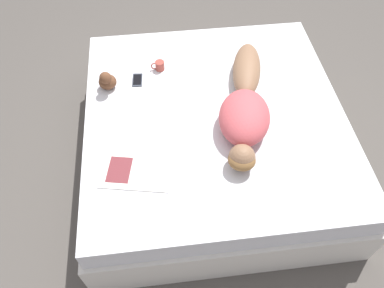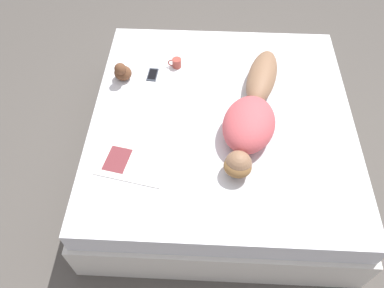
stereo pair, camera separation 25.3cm
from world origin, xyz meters
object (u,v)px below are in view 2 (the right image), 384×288
at_px(open_magazine, 133,163).
at_px(coffee_mug, 176,63).
at_px(cell_phone, 153,75).
at_px(person, 252,112).

distance_m(open_magazine, coffee_mug, 1.00).
relative_size(coffee_mug, cell_phone, 0.74).
distance_m(open_magazine, cell_phone, 0.86).
distance_m(person, open_magazine, 0.90).
xyz_separation_m(open_magazine, coffee_mug, (-0.22, -0.97, 0.04)).
bearing_deg(person, cell_phone, -16.80).
bearing_deg(open_magazine, coffee_mug, -91.52).
bearing_deg(cell_phone, person, 153.59).
bearing_deg(cell_phone, open_magazine, 91.89).
height_order(person, cell_phone, person).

